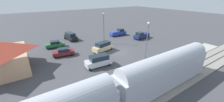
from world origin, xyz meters
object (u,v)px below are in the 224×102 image
Objects in this scene: suv_black at (71,36)px; light_pole_lot_center at (104,25)px; sedan_maroon at (63,52)px; suv_tan at (103,47)px; light_pole_near_platform at (147,38)px; pickup_blue at (118,32)px; sedan_green at (55,44)px; suv_silver at (99,61)px; pedestrian_waiting_far at (175,54)px; pedestrian_on_platform at (129,75)px; pickup_navy at (141,35)px.

light_pole_lot_center is at bearing -141.70° from suv_black.
suv_tan is at bearing -106.13° from sedan_maroon.
sedan_maroon is at bearing 45.28° from light_pole_near_platform.
pickup_blue reaches higher than sedan_green.
suv_silver is 9.48m from sedan_maroon.
pedestrian_waiting_far is 28.43m from suv_black.
pickup_blue is at bearing -60.79° from light_pole_lot_center.
pedestrian_on_platform is 0.31× the size of pickup_navy.
pickup_blue is 0.68× the size of light_pole_near_platform.
suv_black is 11.29m from light_pole_lot_center.
suv_silver is at bearing -163.24° from sedan_green.
suv_tan is 12.46m from sedan_green.
pickup_blue is 15.06m from suv_black.
pedestrian_on_platform is 0.31× the size of pickup_blue.
suv_tan is 6.73m from light_pole_lot_center.
pedestrian_on_platform is 0.33× the size of suv_black.
light_pole_near_platform is (-9.83, -3.89, 3.89)m from suv_tan.
suv_silver is 1.07× the size of sedan_green.
pickup_navy is 12.80m from light_pole_lot_center.
pickup_blue is (22.02, -14.04, -0.25)m from pedestrian_on_platform.
suv_black is (10.30, -4.99, 0.27)m from sedan_maroon.
pickup_blue is at bearing -45.71° from suv_silver.
sedan_green is (-3.99, 5.30, -0.27)m from suv_black.
sedan_green is at bearing 16.76° from suv_silver.
sedan_green is 0.57× the size of light_pole_lot_center.
sedan_green is 13.30m from light_pole_lot_center.
light_pole_near_platform is (2.46, 5.99, 3.76)m from pedestrian_waiting_far.
pickup_blue is 1.08× the size of suv_silver.
suv_silver is 18.84m from suv_black.
sedan_green is (14.83, 4.47, -0.27)m from suv_silver.
light_pole_lot_center reaches higher than pedestrian_on_platform.
pedestrian_waiting_far is 15.41m from pickup_navy.
suv_black is at bearing 18.19° from light_pole_near_platform.
suv_tan is at bearing 21.59° from light_pole_near_platform.
suv_silver is 13.47m from light_pole_lot_center.
pedestrian_waiting_far is 21.30m from pickup_blue.
light_pole_near_platform is (-3.78, -8.25, 3.89)m from suv_silver.
suv_silver is 0.61× the size of light_pole_lot_center.
pickup_blue is (6.71, 3.88, 0.00)m from pickup_navy.
suv_tan reaches higher than pedestrian_on_platform.
sedan_maroon is (2.47, 8.53, -0.27)m from suv_tan.
sedan_green is (6.31, 0.31, 0.00)m from sedan_maroon.
pedestrian_waiting_far reaches higher than sedan_maroon.
light_pole_near_platform is at bearing -161.81° from suv_black.
light_pole_lot_center is (2.02, -11.53, 4.29)m from sedan_maroon.
pickup_blue is 20.62m from sedan_maroon.
light_pole_lot_center reaches higher than suv_silver.
sedan_maroon is 0.57× the size of light_pole_lot_center.
pickup_navy is at bearing -19.07° from pedestrian_waiting_far.
suv_tan is 0.65× the size of light_pole_near_platform.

